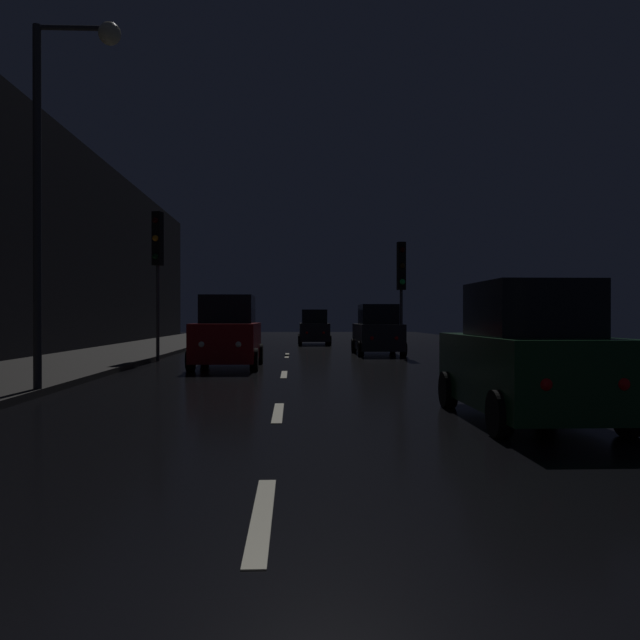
% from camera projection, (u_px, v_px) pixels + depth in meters
% --- Properties ---
extents(ground, '(26.08, 84.00, 0.02)m').
position_uv_depth(ground, '(287.00, 356.00, 26.59)').
color(ground, black).
extents(sidewalk_left, '(4.40, 84.00, 0.15)m').
position_uv_depth(sidewalk_left, '(116.00, 354.00, 26.31)').
color(sidewalk_left, '#33302D').
rests_on(sidewalk_left, ground).
extents(building_facade_left, '(0.80, 63.00, 9.26)m').
position_uv_depth(building_facade_left, '(12.00, 228.00, 22.68)').
color(building_facade_left, black).
rests_on(building_facade_left, ground).
extents(lane_centerline, '(0.16, 24.07, 0.01)m').
position_uv_depth(lane_centerline, '(284.00, 376.00, 17.27)').
color(lane_centerline, beige).
rests_on(lane_centerline, ground).
extents(traffic_light_far_right, '(0.33, 0.47, 4.53)m').
position_uv_depth(traffic_light_far_right, '(401.00, 274.00, 26.09)').
color(traffic_light_far_right, '#38383A').
rests_on(traffic_light_far_right, ground).
extents(traffic_light_far_left, '(0.38, 0.49, 5.27)m').
position_uv_depth(traffic_light_far_left, '(157.00, 252.00, 23.21)').
color(traffic_light_far_left, '#38383A').
rests_on(traffic_light_far_left, ground).
extents(streetlamp_overhead, '(1.70, 0.44, 7.31)m').
position_uv_depth(streetlamp_overhead, '(61.00, 149.00, 12.82)').
color(streetlamp_overhead, '#2D2D30').
rests_on(streetlamp_overhead, ground).
extents(car_approaching_headlights, '(2.04, 4.41, 2.22)m').
position_uv_depth(car_approaching_headlights, '(228.00, 334.00, 20.37)').
color(car_approaching_headlights, maroon).
rests_on(car_approaching_headlights, ground).
extents(car_parked_right_near, '(1.90, 4.12, 2.07)m').
position_uv_depth(car_parked_right_near, '(527.00, 357.00, 9.84)').
color(car_parked_right_near, '#0F3819').
rests_on(car_parked_right_near, ground).
extents(car_parked_right_far, '(1.90, 4.11, 2.07)m').
position_uv_depth(car_parked_right_far, '(378.00, 332.00, 27.19)').
color(car_parked_right_far, black).
rests_on(car_parked_right_far, ground).
extents(car_distant_taillights, '(1.81, 3.92, 1.97)m').
position_uv_depth(car_distant_taillights, '(314.00, 329.00, 37.34)').
color(car_distant_taillights, black).
rests_on(car_distant_taillights, ground).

